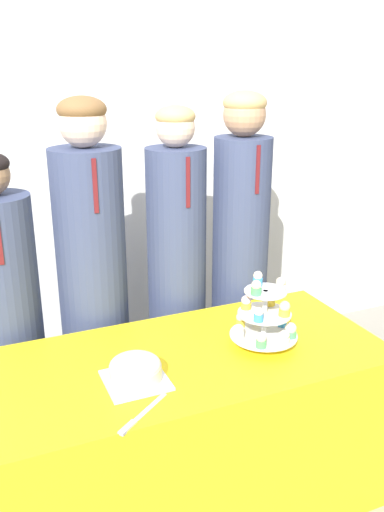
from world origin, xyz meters
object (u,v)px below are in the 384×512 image
cupcake_stand (265,316)px  student_1 (94,292)px  student_2 (177,283)px  student_0 (8,329)px  cake_knife (136,420)px  student_3 (240,266)px  round_cake (135,370)px

cupcake_stand → student_1: 0.81m
student_1 → student_2: 0.41m
student_0 → cake_knife: bearing=-70.8°
cupcake_stand → student_2: student_2 is taller
cake_knife → student_1: bearing=48.3°
student_2 → student_3: size_ratio=0.97×
cake_knife → cupcake_stand: 0.68m
student_0 → round_cake: bearing=-60.7°
round_cake → student_3: 1.01m
round_cake → student_2: size_ratio=0.13×
cake_knife → cupcake_stand: size_ratio=0.71×
round_cake → cake_knife: round_cake is taller
student_2 → student_1: bearing=180.0°
cake_knife → student_2: bearing=24.3°
cake_knife → student_2: student_2 is taller
student_0 → student_1: (0.38, 0.00, 0.11)m
student_0 → student_2: size_ratio=0.90×
cake_knife → student_3: 1.20m
cake_knife → cupcake_stand: (0.62, 0.26, 0.13)m
cake_knife → student_1: 0.88m
round_cake → student_0: size_ratio=0.15×
round_cake → student_0: (-0.37, 0.66, -0.08)m
round_cake → student_2: bearing=57.4°
round_cake → student_1: bearing=88.8°
student_0 → student_2: 0.79m
cupcake_stand → student_0: (-0.92, 0.60, -0.16)m
round_cake → cupcake_stand: bearing=5.5°
student_3 → cake_knife: bearing=-133.6°
cake_knife → student_3: student_3 is taller
cupcake_stand → student_3: (0.21, 0.60, -0.03)m
student_1 → student_2: student_1 is taller
student_3 → student_2: bearing=-180.0°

